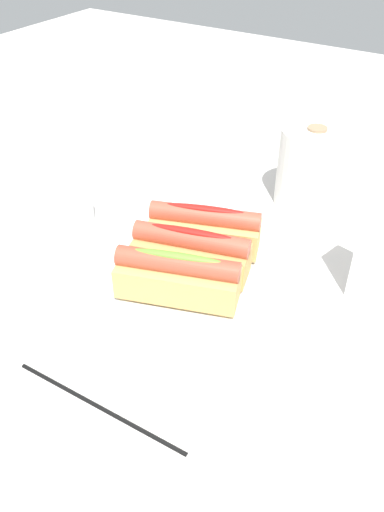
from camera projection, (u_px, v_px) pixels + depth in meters
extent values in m
plane|color=beige|center=(180.00, 283.00, 0.72)|extent=(2.40, 2.40, 0.00)
cylinder|color=white|center=(192.00, 279.00, 0.70)|extent=(0.32, 0.32, 0.03)
torus|color=white|center=(192.00, 272.00, 0.70)|extent=(0.32, 0.32, 0.01)
cube|color=tan|center=(178.00, 282.00, 0.64)|extent=(0.16, 0.09, 0.04)
cylinder|color=#A84733|center=(177.00, 264.00, 0.62)|extent=(0.15, 0.07, 0.03)
ellipsoid|color=olive|center=(177.00, 256.00, 0.62)|extent=(0.11, 0.05, 0.01)
cube|color=tan|center=(192.00, 256.00, 0.68)|extent=(0.16, 0.09, 0.04)
cylinder|color=#B24C38|center=(192.00, 239.00, 0.66)|extent=(0.15, 0.06, 0.03)
ellipsoid|color=red|center=(192.00, 231.00, 0.66)|extent=(0.11, 0.04, 0.01)
cube|color=tan|center=(205.00, 233.00, 0.72)|extent=(0.16, 0.10, 0.04)
cylinder|color=#B24C38|center=(205.00, 216.00, 0.71)|extent=(0.15, 0.07, 0.03)
ellipsoid|color=red|center=(205.00, 209.00, 0.70)|extent=(0.11, 0.05, 0.01)
cylinder|color=white|center=(70.00, 204.00, 0.80)|extent=(0.07, 0.07, 0.09)
cylinder|color=silver|center=(72.00, 216.00, 0.81)|extent=(0.06, 0.06, 0.04)
cylinder|color=white|center=(312.00, 168.00, 0.85)|extent=(0.11, 0.11, 0.13)
cylinder|color=#997A5B|center=(317.00, 128.00, 0.81)|extent=(0.03, 0.03, 0.00)
cylinder|color=black|center=(98.00, 405.00, 0.56)|extent=(0.22, 0.01, 0.01)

